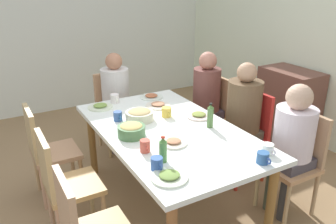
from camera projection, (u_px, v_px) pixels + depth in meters
ground_plane at (168, 201)px, 3.18m from camera, size 6.90×6.90×0.00m
wall_left at (71, 22)px, 5.07m from camera, size 0.12×4.59×2.60m
dining_table at (168, 136)px, 2.93m from camera, size 1.83×1.06×0.74m
chair_0 at (62, 181)px, 2.57m from camera, size 0.40×0.40×0.90m
chair_1 at (248, 131)px, 3.40m from camera, size 0.40×0.40×0.90m
person_1 at (243, 112)px, 3.28m from camera, size 0.33×0.33×1.21m
chair_2 at (46, 148)px, 3.06m from camera, size 0.40×0.40×0.90m
chair_4 at (297, 157)px, 2.91m from camera, size 0.40×0.40×0.90m
person_4 at (292, 138)px, 2.79m from camera, size 0.33×0.33×1.17m
chair_5 at (114, 106)px, 4.03m from camera, size 0.40×0.40×0.90m
person_5 at (116, 93)px, 3.89m from camera, size 0.31×0.31×1.16m
chair_6 at (211, 111)px, 3.90m from camera, size 0.40×0.40×0.90m
person_6 at (206, 95)px, 3.78m from camera, size 0.30×0.30×1.20m
plate_0 at (158, 105)px, 3.38m from camera, size 0.24×0.24×0.04m
plate_1 at (169, 176)px, 2.18m from camera, size 0.24×0.24×0.04m
plate_2 at (199, 115)px, 3.13m from camera, size 0.23×0.23×0.04m
plate_3 at (174, 142)px, 2.63m from camera, size 0.21×0.21×0.04m
plate_4 at (100, 106)px, 3.35m from camera, size 0.24×0.24×0.04m
plate_5 at (151, 97)px, 3.62m from camera, size 0.24×0.24×0.04m
bowl_0 at (131, 130)px, 2.74m from camera, size 0.22×0.22×0.11m
bowl_1 at (139, 115)px, 3.05m from camera, size 0.25×0.25×0.10m
cup_0 at (118, 116)px, 3.04m from camera, size 0.11×0.08×0.09m
cup_1 at (167, 112)px, 3.13m from camera, size 0.13×0.09×0.09m
cup_2 at (157, 164)px, 2.28m from camera, size 0.12×0.08×0.09m
cup_3 at (268, 149)px, 2.47m from camera, size 0.12×0.09×0.08m
cup_4 at (145, 146)px, 2.50m from camera, size 0.11×0.07×0.09m
cup_5 at (263, 158)px, 2.35m from camera, size 0.12×0.08×0.08m
cup_6 at (115, 99)px, 3.47m from camera, size 0.12×0.09×0.09m
bottle_0 at (210, 116)px, 2.89m from camera, size 0.05×0.05×0.22m
bottle_1 at (163, 150)px, 2.35m from camera, size 0.05×0.05×0.19m
side_cabinet at (288, 106)px, 4.23m from camera, size 0.70×0.44×0.90m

